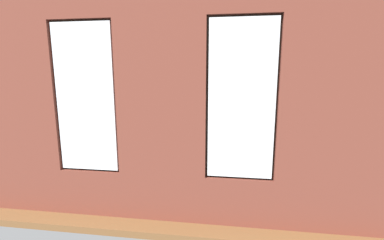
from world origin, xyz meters
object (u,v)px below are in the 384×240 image
candle_jar (218,133)px  media_console (93,145)px  potted_plant_foreground_right (135,116)px  potted_plant_between_couches (245,162)px  potted_plant_by_left_couch (259,128)px  coffee_table (203,138)px  couch_left (282,148)px  potted_plant_corner_far_left (324,170)px  cup_ceramic (188,135)px  papasan_chair (177,123)px  potted_plant_beside_window_right (72,164)px  couch_by_window (165,178)px  remote_gray (207,137)px  potted_plant_near_tv (91,151)px  potted_plant_corner_near_left (273,119)px  remote_silver (203,135)px  tv_flatscreen (91,120)px  table_plant_small (198,130)px

candle_jar → media_console: candle_jar is taller
potted_plant_foreground_right → potted_plant_between_couches: size_ratio=0.89×
candle_jar → potted_plant_by_left_couch: potted_plant_by_left_couch is taller
candle_jar → coffee_table: bearing=19.9°
couch_left → potted_plant_foreground_right: (4.43, -2.21, 0.29)m
potted_plant_corner_far_left → media_console: bearing=-23.7°
cup_ceramic → papasan_chair: 1.86m
media_console → potted_plant_corner_far_left: size_ratio=0.99×
potted_plant_corner_far_left → potted_plant_beside_window_right: bearing=-0.1°
couch_by_window → potted_plant_foreground_right: (2.12, -4.33, 0.29)m
remote_gray → potted_plant_corner_far_left: size_ratio=0.14×
potted_plant_between_couches → papasan_chair: bearing=-65.2°
potted_plant_foreground_right → couch_left: bearing=153.5°
potted_plant_near_tv → potted_plant_beside_window_right: bearing=103.3°
coffee_table → media_console: media_console is taller
potted_plant_between_couches → media_console: bearing=-28.0°
cup_ceramic → potted_plant_corner_near_left: bearing=-142.7°
remote_gray → potted_plant_by_left_couch: potted_plant_by_left_couch is taller
cup_ceramic → potted_plant_near_tv: potted_plant_near_tv is taller
cup_ceramic → coffee_table: bearing=-164.1°
couch_by_window → couch_left: bearing=-137.6°
couch_by_window → potted_plant_corner_far_left: 2.48m
coffee_table → papasan_chair: (1.03, -1.64, 0.06)m
remote_silver → tv_flatscreen: 2.91m
potted_plant_foreground_right → potted_plant_near_tv: bearing=94.3°
coffee_table → cup_ceramic: 0.43m
couch_left → tv_flatscreen: 4.77m
table_plant_small → remote_silver: table_plant_small is taller
media_console → tv_flatscreen: (-0.00, -0.00, 0.66)m
table_plant_small → remote_gray: bearing=142.0°
table_plant_small → potted_plant_by_left_couch: potted_plant_by_left_couch is taller
couch_by_window → potted_plant_between_couches: 1.35m
media_console → potted_plant_by_left_couch: bearing=-161.8°
table_plant_small → remote_silver: bearing=150.4°
table_plant_small → tv_flatscreen: size_ratio=0.18×
coffee_table → potted_plant_by_left_couch: 1.74m
couch_by_window → media_console: (2.42, -2.03, -0.10)m
couch_by_window → remote_silver: size_ratio=10.05×
coffee_table → media_console: bearing=11.8°
couch_by_window → table_plant_small: 2.74m
potted_plant_corner_far_left → potted_plant_by_left_couch: 3.61m
remote_gray → potted_plant_foreground_right: 3.19m
media_console → potted_plant_by_left_couch: 4.57m
coffee_table → potted_plant_by_left_couch: bearing=-151.0°
potted_plant_corner_far_left → potted_plant_between_couches: 1.16m
potted_plant_corner_far_left → potted_plant_near_tv: potted_plant_corner_far_left is taller
potted_plant_corner_far_left → potted_plant_between_couches: (1.15, -0.16, 0.01)m
potted_plant_beside_window_right → potted_plant_corner_near_left: potted_plant_corner_near_left is taller
papasan_chair → potted_plant_near_tv: bearing=69.5°
media_console → coffee_table: bearing=-168.2°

